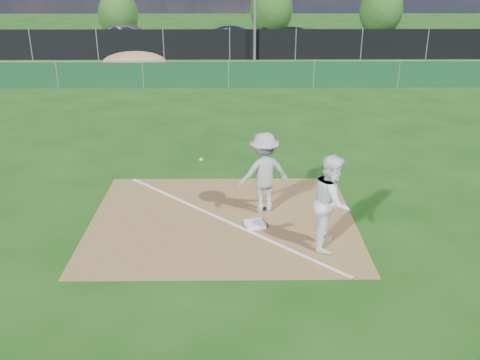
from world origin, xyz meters
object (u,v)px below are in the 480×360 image
play_at_first (264,173)px  car_left (130,35)px  first_base (255,224)px  tree_right (381,10)px  tree_mid (271,10)px  runner (331,202)px  car_mid (236,39)px  tree_left (118,14)px  car_right (298,38)px

play_at_first → car_left: 27.71m
first_base → car_left: (-7.68, 27.38, 0.78)m
play_at_first → tree_right: bearing=71.3°
play_at_first → first_base: bearing=-105.5°
play_at_first → tree_mid: 32.21m
car_left → play_at_first: bearing=-160.2°
first_base → play_at_first: 1.25m
runner → car_left: runner is taller
car_left → car_mid: car_left is taller
runner → first_base: bearing=71.6°
first_base → car_mid: bearing=90.8°
first_base → tree_right: (11.00, 32.70, 1.98)m
tree_left → runner: bearing=-71.7°
tree_left → tree_right: tree_right is taller
tree_mid → runner: bearing=-91.6°
runner → car_left: (-9.19, 28.24, -0.16)m
runner → car_right: bearing=6.3°
first_base → play_at_first: bearing=74.5°
tree_mid → tree_right: 8.54m
play_at_first → car_right: (3.73, 26.20, -0.27)m
car_right → tree_mid: tree_mid is taller
play_at_first → car_left: (-7.91, 26.56, -0.14)m
car_left → car_mid: size_ratio=1.05×
tree_mid → car_left: bearing=-151.3°
play_at_first → car_right: 26.46m
play_at_first → car_mid: play_at_first is taller
tree_left → tree_mid: 11.80m
tree_right → car_left: bearing=-164.1°
car_right → tree_left: size_ratio=1.34×
car_left → tree_mid: (10.14, 5.56, 1.21)m
first_base → runner: 1.98m
first_base → car_left: 28.45m
car_mid → tree_right: bearing=-50.1°
first_base → runner: (1.51, -0.86, 0.94)m
first_base → tree_mid: tree_mid is taller
tree_mid → tree_right: size_ratio=1.00×
runner → car_mid: (-1.86, 26.83, -0.23)m
car_mid → play_at_first: bearing=-169.4°
car_right → tree_left: bearing=65.3°
car_left → car_right: (11.64, -0.36, -0.13)m
first_base → tree_left: (-9.28, 31.77, 1.78)m
tree_right → runner: bearing=-105.8°
first_base → car_right: bearing=81.7°
car_right → car_left: bearing=83.3°
runner → tree_left: bearing=29.6°
car_right → tree_right: size_ratio=1.21×
tree_right → play_at_first: bearing=-108.7°
car_mid → tree_right: size_ratio=1.17×
car_left → car_right: bearing=-88.6°
play_at_first → tree_mid: size_ratio=0.55×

